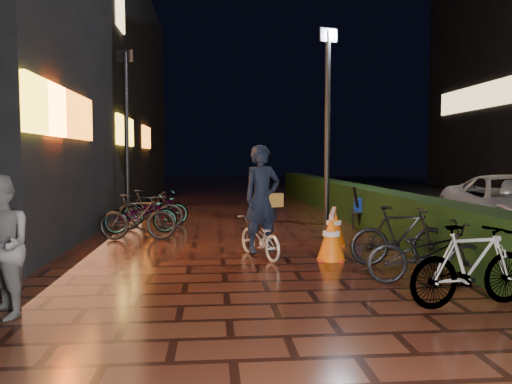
{
  "coord_description": "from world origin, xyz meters",
  "views": [
    {
      "loc": [
        -0.73,
        -7.03,
        1.78
      ],
      "look_at": [
        0.12,
        2.71,
        1.1
      ],
      "focal_mm": 35.0,
      "sensor_mm": 36.0,
      "label": 1
    }
  ],
  "objects": [
    {
      "name": "lamp_post_hedge",
      "position": [
        2.25,
        5.79,
        2.79
      ],
      "size": [
        0.48,
        0.21,
        5.08
      ],
      "color": "black",
      "rests_on": "ground"
    },
    {
      "name": "lamp_post_sf",
      "position": [
        -3.13,
        7.32,
        2.62
      ],
      "size": [
        0.46,
        0.14,
        4.76
      ],
      "color": "black",
      "rests_on": "ground"
    },
    {
      "name": "ground",
      "position": [
        0.0,
        0.0,
        0.0
      ],
      "size": [
        80.0,
        80.0,
        0.0
      ],
      "primitive_type": "plane",
      "color": "#381911",
      "rests_on": "ground"
    },
    {
      "name": "cyclist",
      "position": [
        0.12,
        1.63,
        0.74
      ],
      "size": [
        0.98,
        1.47,
        2.0
      ],
      "color": "silver",
      "rests_on": "ground"
    },
    {
      "name": "parked_bikes_hedge",
      "position": [
        2.31,
        -0.31,
        0.48
      ],
      "size": [
        1.79,
        2.9,
        0.99
      ],
      "color": "black",
      "rests_on": "ground"
    },
    {
      "name": "cart_assembly",
      "position": [
        3.01,
        5.11,
        0.55
      ],
      "size": [
        0.67,
        0.59,
        1.08
      ],
      "color": "black",
      "rests_on": "ground"
    },
    {
      "name": "traffic_barrier",
      "position": [
        1.52,
        2.09,
        0.39
      ],
      "size": [
        0.92,
        1.93,
        0.78
      ],
      "color": "orange",
      "rests_on": "ground"
    },
    {
      "name": "parked_bikes_storefront",
      "position": [
        -2.31,
        5.05,
        0.47
      ],
      "size": [
        1.96,
        3.07,
        0.99
      ],
      "color": "black",
      "rests_on": "ground"
    },
    {
      "name": "hedge",
      "position": [
        3.3,
        8.0,
        0.5
      ],
      "size": [
        0.7,
        20.0,
        1.0
      ],
      "primitive_type": "cube",
      "color": "black",
      "rests_on": "ground"
    }
  ]
}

